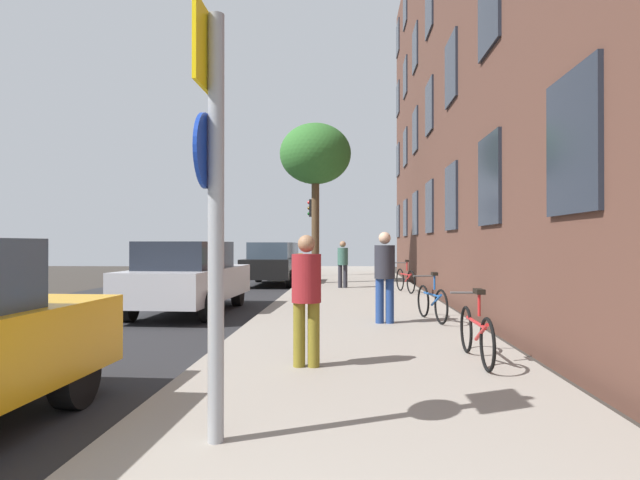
{
  "coord_description": "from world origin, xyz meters",
  "views": [
    {
      "loc": [
        0.89,
        -0.61,
        1.59
      ],
      "look_at": [
        0.16,
        12.84,
        1.68
      ],
      "focal_mm": 29.95,
      "sensor_mm": 36.0,
      "label": 1
    }
  ],
  "objects_px": {
    "traffic_light": "(313,223)",
    "pedestrian_0": "(306,291)",
    "bicycle_1": "(432,302)",
    "bicycle_0": "(476,333)",
    "car_2": "(273,263)",
    "bicycle_2": "(405,279)",
    "car_1": "(189,276)",
    "car_3": "(282,257)",
    "tree_near": "(315,155)",
    "pedestrian_2": "(343,261)",
    "sign_post": "(213,187)",
    "pedestrian_1": "(385,271)"
  },
  "relations": [
    {
      "from": "pedestrian_2",
      "to": "traffic_light",
      "type": "bearing_deg",
      "value": 102.08
    },
    {
      "from": "traffic_light",
      "to": "bicycle_2",
      "type": "distance_m",
      "value": 9.11
    },
    {
      "from": "bicycle_2",
      "to": "car_3",
      "type": "xyz_separation_m",
      "value": [
        -5.29,
        12.37,
        0.34
      ]
    },
    {
      "from": "tree_near",
      "to": "pedestrian_2",
      "type": "relative_size",
      "value": 3.84
    },
    {
      "from": "tree_near",
      "to": "bicycle_2",
      "type": "distance_m",
      "value": 6.45
    },
    {
      "from": "car_2",
      "to": "bicycle_2",
      "type": "bearing_deg",
      "value": -41.26
    },
    {
      "from": "pedestrian_2",
      "to": "bicycle_0",
      "type": "bearing_deg",
      "value": -80.78
    },
    {
      "from": "car_2",
      "to": "car_3",
      "type": "relative_size",
      "value": 0.98
    },
    {
      "from": "bicycle_2",
      "to": "car_2",
      "type": "height_order",
      "value": "car_2"
    },
    {
      "from": "car_1",
      "to": "bicycle_0",
      "type": "bearing_deg",
      "value": -44.76
    },
    {
      "from": "pedestrian_0",
      "to": "traffic_light",
      "type": "bearing_deg",
      "value": 93.58
    },
    {
      "from": "bicycle_1",
      "to": "car_2",
      "type": "bearing_deg",
      "value": 114.16
    },
    {
      "from": "bicycle_2",
      "to": "tree_near",
      "type": "bearing_deg",
      "value": 128.66
    },
    {
      "from": "sign_post",
      "to": "pedestrian_1",
      "type": "height_order",
      "value": "sign_post"
    },
    {
      "from": "bicycle_2",
      "to": "car_1",
      "type": "xyz_separation_m",
      "value": [
        -5.33,
        -4.3,
        0.34
      ]
    },
    {
      "from": "bicycle_0",
      "to": "pedestrian_2",
      "type": "relative_size",
      "value": 1.1
    },
    {
      "from": "bicycle_1",
      "to": "bicycle_2",
      "type": "xyz_separation_m",
      "value": [
        0.13,
        5.94,
        0.02
      ]
    },
    {
      "from": "bicycle_2",
      "to": "car_3",
      "type": "height_order",
      "value": "car_3"
    },
    {
      "from": "bicycle_1",
      "to": "tree_near",
      "type": "bearing_deg",
      "value": 106.35
    },
    {
      "from": "pedestrian_1",
      "to": "car_2",
      "type": "xyz_separation_m",
      "value": [
        -3.56,
        10.35,
        -0.24
      ]
    },
    {
      "from": "bicycle_0",
      "to": "bicycle_1",
      "type": "xyz_separation_m",
      "value": [
        -0.0,
        3.51,
        0.01
      ]
    },
    {
      "from": "traffic_light",
      "to": "sign_post",
      "type": "bearing_deg",
      "value": -88.25
    },
    {
      "from": "bicycle_0",
      "to": "car_3",
      "type": "bearing_deg",
      "value": 103.31
    },
    {
      "from": "bicycle_0",
      "to": "pedestrian_1",
      "type": "bearing_deg",
      "value": 106.33
    },
    {
      "from": "sign_post",
      "to": "car_1",
      "type": "distance_m",
      "value": 8.48
    },
    {
      "from": "bicycle_0",
      "to": "pedestrian_0",
      "type": "xyz_separation_m",
      "value": [
        -2.09,
        -0.39,
        0.54
      ]
    },
    {
      "from": "sign_post",
      "to": "car_3",
      "type": "distance_m",
      "value": 24.81
    },
    {
      "from": "bicycle_0",
      "to": "pedestrian_2",
      "type": "distance_m",
      "value": 11.13
    },
    {
      "from": "pedestrian_2",
      "to": "car_2",
      "type": "relative_size",
      "value": 0.35
    },
    {
      "from": "pedestrian_0",
      "to": "bicycle_0",
      "type": "bearing_deg",
      "value": 10.71
    },
    {
      "from": "tree_near",
      "to": "pedestrian_1",
      "type": "relative_size",
      "value": 3.55
    },
    {
      "from": "traffic_light",
      "to": "pedestrian_0",
      "type": "height_order",
      "value": "traffic_light"
    },
    {
      "from": "bicycle_0",
      "to": "car_1",
      "type": "height_order",
      "value": "car_1"
    },
    {
      "from": "pedestrian_1",
      "to": "car_1",
      "type": "height_order",
      "value": "pedestrian_1"
    },
    {
      "from": "car_2",
      "to": "car_3",
      "type": "bearing_deg",
      "value": 94.68
    },
    {
      "from": "bicycle_1",
      "to": "bicycle_0",
      "type": "bearing_deg",
      "value": -89.97
    },
    {
      "from": "traffic_light",
      "to": "bicycle_2",
      "type": "xyz_separation_m",
      "value": [
        3.34,
        -8.22,
        -2.05
      ]
    },
    {
      "from": "bicycle_0",
      "to": "bicycle_2",
      "type": "distance_m",
      "value": 9.46
    },
    {
      "from": "pedestrian_2",
      "to": "sign_post",
      "type": "bearing_deg",
      "value": -93.35
    },
    {
      "from": "tree_near",
      "to": "bicycle_1",
      "type": "relative_size",
      "value": 3.74
    },
    {
      "from": "bicycle_0",
      "to": "bicycle_2",
      "type": "height_order",
      "value": "bicycle_2"
    },
    {
      "from": "traffic_light",
      "to": "pedestrian_2",
      "type": "height_order",
      "value": "traffic_light"
    },
    {
      "from": "tree_near",
      "to": "bicycle_0",
      "type": "bearing_deg",
      "value": -77.86
    },
    {
      "from": "pedestrian_1",
      "to": "car_3",
      "type": "distance_m",
      "value": 19.16
    },
    {
      "from": "car_1",
      "to": "pedestrian_0",
      "type": "bearing_deg",
      "value": -60.7
    },
    {
      "from": "pedestrian_1",
      "to": "car_3",
      "type": "bearing_deg",
      "value": 102.79
    },
    {
      "from": "pedestrian_0",
      "to": "pedestrian_1",
      "type": "distance_m",
      "value": 3.73
    },
    {
      "from": "traffic_light",
      "to": "tree_near",
      "type": "relative_size",
      "value": 0.6
    },
    {
      "from": "bicycle_2",
      "to": "car_1",
      "type": "distance_m",
      "value": 6.85
    },
    {
      "from": "car_3",
      "to": "sign_post",
      "type": "bearing_deg",
      "value": -84.04
    }
  ]
}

